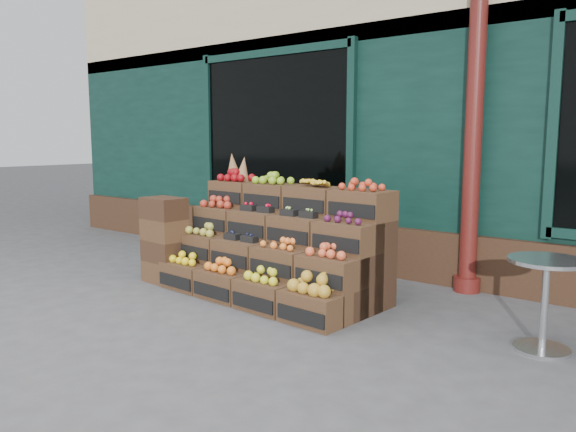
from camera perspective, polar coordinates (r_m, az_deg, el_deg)
The scene contains 6 objects.
ground at distance 5.30m, azimuth -3.02°, elevation -10.16°, with size 60.00×60.00×0.00m, color #48484B.
shop_facade at distance 9.53m, azimuth 18.00°, elevation 12.06°, with size 12.00×6.24×4.80m.
crate_display at distance 5.93m, azimuth -1.10°, elevation -3.65°, with size 2.42×1.30×1.47m.
spare_crates at distance 6.57m, azimuth -12.43°, elevation -2.40°, with size 0.51×0.37×0.98m.
bistro_table at distance 4.77m, azimuth 24.67°, elevation -7.20°, with size 0.58×0.58×0.73m.
shopkeeper at distance 8.00m, azimuth 3.57°, elevation 2.73°, with size 0.67×0.44×1.85m, color #165022.
Camera 1 is at (3.32, -3.79, 1.64)m, focal length 35.00 mm.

